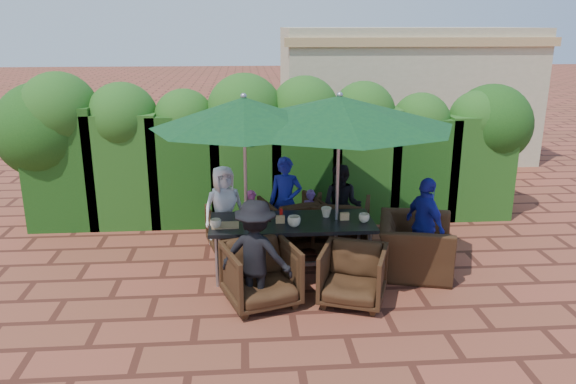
{
  "coord_description": "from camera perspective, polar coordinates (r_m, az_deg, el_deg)",
  "views": [
    {
      "loc": [
        -0.51,
        -7.03,
        3.28
      ],
      "look_at": [
        0.07,
        0.4,
        1.05
      ],
      "focal_mm": 35.0,
      "sensor_mm": 36.0,
      "label": 1
    }
  ],
  "objects": [
    {
      "name": "chair_far_right",
      "position": [
        8.56,
        5.45,
        -2.9
      ],
      "size": [
        0.98,
        0.95,
        0.84
      ],
      "primitive_type": "imported",
      "rotation": [
        0.0,
        0.0,
        2.89
      ],
      "color": "black",
      "rests_on": "ground"
    },
    {
      "name": "adult_far_mid",
      "position": [
        8.5,
        -0.25,
        -1.03
      ],
      "size": [
        0.56,
        0.49,
        1.38
      ],
      "primitive_type": "imported",
      "rotation": [
        0.0,
        0.0,
        -0.19
      ],
      "color": "#1C2299",
      "rests_on": "ground"
    },
    {
      "name": "cup_d",
      "position": [
        7.68,
        3.91,
        -2.06
      ],
      "size": [
        0.14,
        0.14,
        0.13
      ],
      "primitive_type": "imported",
      "color": "beige",
      "rests_on": "dining_table"
    },
    {
      "name": "adult_far_right",
      "position": [
        8.51,
        5.47,
        -1.45
      ],
      "size": [
        0.71,
        0.6,
        1.28
      ],
      "primitive_type": "imported",
      "rotation": [
        0.0,
        0.0,
        -0.43
      ],
      "color": "black",
      "rests_on": "ground"
    },
    {
      "name": "adult_near_left",
      "position": [
        6.64,
        -3.28,
        -6.42
      ],
      "size": [
        0.95,
        0.68,
        1.35
      ],
      "primitive_type": "imported",
      "rotation": [
        0.0,
        0.0,
        2.78
      ],
      "color": "black",
      "rests_on": "ground"
    },
    {
      "name": "chair_far_left",
      "position": [
        8.55,
        -5.72,
        -3.37
      ],
      "size": [
        0.83,
        0.8,
        0.72
      ],
      "primitive_type": "imported",
      "rotation": [
        0.0,
        0.0,
        3.38
      ],
      "color": "black",
      "rests_on": "ground"
    },
    {
      "name": "sauce_bottle",
      "position": [
        7.58,
        -0.68,
        -2.13
      ],
      "size": [
        0.04,
        0.04,
        0.17
      ],
      "primitive_type": "cylinder",
      "color": "#4C230C",
      "rests_on": "dining_table"
    },
    {
      "name": "cup_b",
      "position": [
        7.56,
        -3.79,
        -2.4
      ],
      "size": [
        0.13,
        0.13,
        0.12
      ],
      "primitive_type": "imported",
      "color": "beige",
      "rests_on": "dining_table"
    },
    {
      "name": "adult_far_left",
      "position": [
        8.43,
        -6.52,
        -1.63
      ],
      "size": [
        0.73,
        0.58,
        1.29
      ],
      "primitive_type": "imported",
      "rotation": [
        0.0,
        0.0,
        0.36
      ],
      "color": "white",
      "rests_on": "ground"
    },
    {
      "name": "adult_end_right",
      "position": [
        7.84,
        13.75,
        -3.31
      ],
      "size": [
        0.62,
        0.86,
        1.33
      ],
      "primitive_type": "imported",
      "rotation": [
        0.0,
        0.0,
        1.9
      ],
      "color": "#1C2299",
      "rests_on": "ground"
    },
    {
      "name": "number_block_left",
      "position": [
        7.44,
        -0.79,
        -2.79
      ],
      "size": [
        0.12,
        0.06,
        0.1
      ],
      "primitive_type": "cube",
      "color": "tan",
      "rests_on": "dining_table"
    },
    {
      "name": "number_block_right",
      "position": [
        7.59,
        5.76,
        -2.47
      ],
      "size": [
        0.12,
        0.06,
        0.1
      ],
      "primitive_type": "cube",
      "color": "tan",
      "rests_on": "dining_table"
    },
    {
      "name": "pedestrian_c",
      "position": [
        12.29,
        14.88,
        4.47
      ],
      "size": [
        1.09,
        0.99,
        1.59
      ],
      "primitive_type": "imported",
      "rotation": [
        0.0,
        0.0,
        2.49
      ],
      "color": "gray",
      "rests_on": "ground"
    },
    {
      "name": "pedestrian_a",
      "position": [
        11.79,
        7.4,
        4.73
      ],
      "size": [
        1.71,
        1.1,
        1.73
      ],
      "primitive_type": "imported",
      "rotation": [
        0.0,
        0.0,
        2.79
      ],
      "color": "#227C3E",
      "rests_on": "ground"
    },
    {
      "name": "ketchup_bottle",
      "position": [
        7.5,
        -0.7,
        -2.33
      ],
      "size": [
        0.04,
        0.04,
        0.17
      ],
      "primitive_type": "cylinder",
      "color": "#B20C0A",
      "rests_on": "dining_table"
    },
    {
      "name": "umbrella_left",
      "position": [
        7.12,
        -4.5,
        8.02
      ],
      "size": [
        2.39,
        2.39,
        2.46
      ],
      "color": "gray",
      "rests_on": "ground"
    },
    {
      "name": "chair_near_right",
      "position": [
        6.91,
        6.62,
        -8.15
      ],
      "size": [
        0.95,
        0.93,
        0.78
      ],
      "primitive_type": "imported",
      "rotation": [
        0.0,
        0.0,
        -0.35
      ],
      "color": "black",
      "rests_on": "ground"
    },
    {
      "name": "chair_end_right",
      "position": [
        7.87,
        12.82,
        -4.51
      ],
      "size": [
        1.0,
        1.27,
        0.98
      ],
      "primitive_type": "imported",
      "rotation": [
        0.0,
        0.0,
        1.3
      ],
      "color": "black",
      "rests_on": "ground"
    },
    {
      "name": "chair_near_left",
      "position": [
        6.83,
        -2.78,
        -8.09
      ],
      "size": [
        1.01,
        0.98,
        0.84
      ],
      "primitive_type": "imported",
      "rotation": [
        0.0,
        0.0,
        0.32
      ],
      "color": "black",
      "rests_on": "ground"
    },
    {
      "name": "cup_e",
      "position": [
        7.53,
        7.73,
        -2.62
      ],
      "size": [
        0.15,
        0.15,
        0.12
      ],
      "primitive_type": "imported",
      "color": "beige",
      "rests_on": "dining_table"
    },
    {
      "name": "dining_table",
      "position": [
        7.55,
        0.39,
        -3.51
      ],
      "size": [
        2.19,
        0.9,
        0.75
      ],
      "color": "black",
      "rests_on": "ground"
    },
    {
      "name": "serving_tray",
      "position": [
        7.38,
        -6.37,
        -3.38
      ],
      "size": [
        0.35,
        0.25,
        0.02
      ],
      "primitive_type": "cube",
      "color": "#A1794E",
      "rests_on": "dining_table"
    },
    {
      "name": "hedge_wall",
      "position": [
        9.54,
        -3.27,
        5.12
      ],
      "size": [
        9.1,
        1.6,
        2.56
      ],
      "color": "#143E10",
      "rests_on": "ground"
    },
    {
      "name": "child_right",
      "position": [
        8.66,
        2.31,
        -2.55
      ],
      "size": [
        0.37,
        0.33,
        0.86
      ],
      "primitive_type": "imported",
      "rotation": [
        0.0,
        0.0,
        -0.29
      ],
      "color": "#8552B3",
      "rests_on": "ground"
    },
    {
      "name": "ground",
      "position": [
        7.77,
        -0.31,
        -8.27
      ],
      "size": [
        80.0,
        80.0,
        0.0
      ],
      "primitive_type": "plane",
      "color": "brown",
      "rests_on": "ground"
    },
    {
      "name": "child_left",
      "position": [
        8.52,
        -3.66,
        -2.77
      ],
      "size": [
        0.32,
        0.26,
        0.89
      ],
      "primitive_type": "imported",
      "rotation": [
        0.0,
        0.0,
        -0.0
      ],
      "color": "#CF498F",
      "rests_on": "ground"
    },
    {
      "name": "umbrella_right",
      "position": [
        7.25,
        5.24,
        8.18
      ],
      "size": [
        3.0,
        3.0,
        2.46
      ],
      "color": "gray",
      "rests_on": "ground"
    },
    {
      "name": "cup_a",
      "position": [
        7.31,
        -7.37,
        -3.2
      ],
      "size": [
        0.15,
        0.15,
        0.12
      ],
      "primitive_type": "imported",
      "color": "beige",
      "rests_on": "dining_table"
    },
    {
      "name": "cup_c",
      "position": [
        7.31,
        0.62,
        -2.99
      ],
      "size": [
        0.17,
        0.17,
        0.14
      ],
      "primitive_type": "imported",
      "color": "beige",
      "rests_on": "dining_table"
    },
    {
      "name": "pedestrian_b",
      "position": [
        11.88,
        9.05,
        4.3
      ],
      "size": [
        0.86,
        0.73,
        1.54
      ],
      "primitive_type": "imported",
      "rotation": [
        0.0,
        0.0,
        3.58
      ],
      "color": "#CF498F",
      "rests_on": "ground"
    },
    {
      "name": "chair_far_mid",
      "position": [
        8.55,
        0.35,
        -2.83
      ],
      "size": [
        1.03,
        0.99,
        0.85
      ],
      "primitive_type": "imported",
      "rotation": [
        0.0,
        0.0,
        3.47
      ],
      "color": "black",
      "rests_on": "ground"
    },
    {
      "name": "building",
      "position": [
        14.68,
        11.58,
        9.82
      ],
      "size": [
        6.2,
        3.08,
        3.2
      ],
      "color": "#C7BA94",
      "rests_on": "ground"
    }
  ]
}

